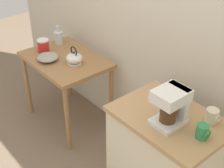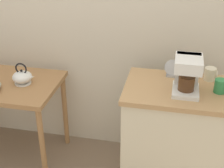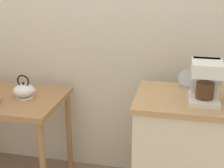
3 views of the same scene
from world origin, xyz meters
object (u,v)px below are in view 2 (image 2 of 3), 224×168
mug_tall_green (220,86)px  teakettle (22,77)px  table_clock (172,69)px  coffee_maker (187,73)px  mug_small_cream (210,74)px

mug_tall_green → teakettle: bearing=177.5°
teakettle → table_clock: size_ratio=1.47×
teakettle → mug_tall_green: bearing=-2.5°
table_clock → teakettle: bearing=-174.2°
teakettle → coffee_maker: bearing=-4.4°
coffee_maker → mug_small_cream: coffee_maker is taller
table_clock → mug_small_cream: bearing=-0.9°
coffee_maker → mug_small_cream: size_ratio=2.74×
table_clock → coffee_maker: bearing=-64.6°
mug_tall_green → mug_small_cream: size_ratio=1.02×
teakettle → coffee_maker: 1.30m
mug_small_cream → table_clock: table_clock is taller
teakettle → mug_tall_green: 1.51m
coffee_maker → teakettle: bearing=175.6°
teakettle → table_clock: 1.18m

